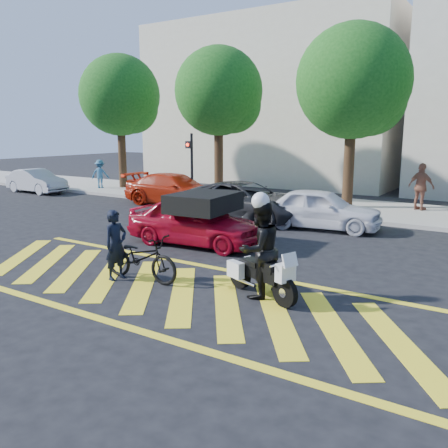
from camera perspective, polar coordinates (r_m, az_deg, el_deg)
The scene contains 19 objects.
ground at distance 10.38m, azimuth -7.23°, elevation -7.76°, with size 90.00×90.00×0.00m, color black.
sidewalk at distance 20.76m, azimuth 14.52°, elevation 1.82°, with size 60.00×5.00×0.15m, color #9E998E.
crosswalk at distance 10.40m, azimuth -7.39°, elevation -7.70°, with size 12.33×4.00×0.01m.
building_left at distance 31.93m, azimuth 6.21°, elevation 14.19°, with size 16.00×8.00×10.00m, color beige.
tree_far_left at distance 27.47m, azimuth -12.13°, elevation 14.58°, with size 4.40×4.40×7.41m.
tree_left at distance 23.38m, azimuth -0.30°, elevation 15.30°, with size 4.20×4.20×7.26m.
tree_center at distance 20.58m, azimuth 15.65°, elevation 15.72°, with size 4.60×4.60×7.56m.
signal_pole at distance 21.54m, azimuth -3.99°, elevation 7.43°, with size 0.28×0.43×3.20m.
officer_bike at distance 11.02m, azimuth -12.88°, elevation -2.47°, with size 0.59×0.38×1.61m, color black.
bicycle at distance 10.89m, azimuth -10.00°, elevation -4.00°, with size 0.70×2.02×1.06m, color black.
police_motorcycle at distance 9.74m, azimuth 4.39°, elevation -6.05°, with size 1.90×1.03×0.88m.
officer_moto at distance 9.59m, azimuth 4.33°, elevation -3.08°, with size 0.97×0.76×2.00m, color black.
red_convertible at distance 14.02m, azimuth -3.44°, elevation 0.34°, with size 1.67×4.16×1.42m, color maroon.
parked_far_left at distance 27.62m, azimuth -21.64°, elevation 4.83°, with size 1.33×3.82×1.26m, color #A6A8AE.
parked_left at distance 21.54m, azimuth -5.90°, elevation 4.15°, with size 1.98×4.87×1.41m, color #B1210A.
parked_mid_left at distance 17.89m, azimuth 2.50°, elevation 2.78°, with size 2.39×5.19×1.44m, color black.
parked_mid_right at distance 16.59m, azimuth 11.54°, elevation 1.81°, with size 1.65×4.10×1.40m, color white.
pedestrian_left at distance 27.41m, azimuth -14.67°, elevation 5.86°, with size 1.01×0.58×1.57m, color #316588.
pedestrian_right at distance 20.73m, azimuth 22.64°, elevation 4.16°, with size 1.11×0.46×1.90m, color #905741.
Camera 1 is at (6.36, -7.48, 3.38)m, focal length 38.00 mm.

